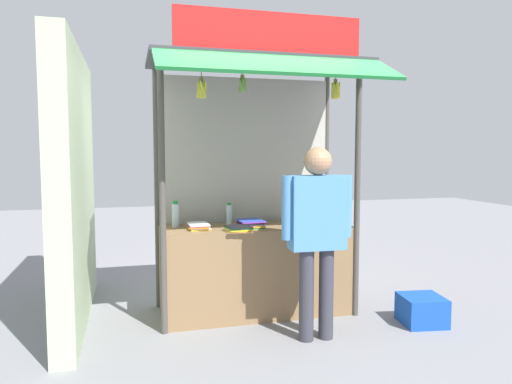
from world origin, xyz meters
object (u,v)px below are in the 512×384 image
water_bottle_front_right (176,215)px  magazine_stack_right (199,226)px  banana_bunch_rightmost (201,89)px  water_bottle_center (229,214)px  magazine_stack_back_right (328,223)px  water_bottle_left (285,208)px  magazine_stack_mid_left (251,224)px  vendor_person (317,225)px  magazine_stack_rear_center (238,229)px  banana_bunch_inner_left (336,90)px  plastic_crate (422,310)px  banana_bunch_leftmost (243,85)px

water_bottle_front_right → magazine_stack_right: size_ratio=0.86×
water_bottle_front_right → banana_bunch_rightmost: (0.18, -0.61, 1.18)m
water_bottle_center → magazine_stack_back_right: bearing=-24.8°
water_bottle_left → magazine_stack_mid_left: water_bottle_left is taller
water_bottle_front_right → magazine_stack_mid_left: bearing=-17.5°
water_bottle_front_right → magazine_stack_back_right: (1.50, -0.36, -0.10)m
magazine_stack_mid_left → vendor_person: size_ratio=0.17×
magazine_stack_rear_center → banana_bunch_inner_left: 1.60m
water_bottle_center → vendor_person: size_ratio=0.13×
water_bottle_left → vendor_person: vendor_person is taller
magazine_stack_mid_left → plastic_crate: bearing=-24.0°
water_bottle_center → magazine_stack_back_right: (0.93, -0.43, -0.08)m
water_bottle_left → banana_bunch_leftmost: size_ratio=1.37×
magazine_stack_mid_left → vendor_person: bearing=-62.7°
magazine_stack_right → magazine_stack_rear_center: (0.34, -0.25, -0.00)m
banana_bunch_rightmost → magazine_stack_rear_center: bearing=24.2°
banana_bunch_inner_left → banana_bunch_leftmost: bearing=180.0°
water_bottle_left → magazine_stack_mid_left: bearing=-147.5°
plastic_crate → vendor_person: bearing=-175.5°
water_bottle_left → banana_bunch_rightmost: (-1.00, -0.67, 1.16)m
water_bottle_front_right → magazine_stack_mid_left: 0.77m
magazine_stack_rear_center → banana_bunch_rightmost: size_ratio=0.90×
water_bottle_left → water_bottle_front_right: bearing=-177.2°
water_bottle_center → vendor_person: bearing=-62.5°
magazine_stack_back_right → banana_bunch_leftmost: (-0.95, -0.25, 1.33)m
water_bottle_left → vendor_person: 1.06m
water_bottle_left → banana_bunch_inner_left: size_ratio=1.17×
magazine_stack_right → magazine_stack_mid_left: magazine_stack_mid_left is taller
water_bottle_left → banana_bunch_leftmost: bearing=-133.1°
water_bottle_left → banana_bunch_inner_left: (0.27, -0.67, 1.19)m
magazine_stack_mid_left → magazine_stack_back_right: bearing=-9.6°
water_bottle_left → magazine_stack_rear_center: 0.82m
magazine_stack_mid_left → water_bottle_front_right: bearing=162.5°
magazine_stack_back_right → plastic_crate: magazine_stack_back_right is taller
magazine_stack_rear_center → vendor_person: bearing=-43.5°
banana_bunch_rightmost → plastic_crate: 2.94m
magazine_stack_back_right → water_bottle_front_right: bearing=166.5°
water_bottle_front_right → banana_bunch_inner_left: 1.99m
water_bottle_left → banana_bunch_inner_left: bearing=-68.0°
water_bottle_center → plastic_crate: bearing=-30.1°
magazine_stack_right → banana_bunch_inner_left: 1.85m
water_bottle_front_right → banana_bunch_rightmost: bearing=-73.2°
water_bottle_left → plastic_crate: (1.07, -0.97, -0.91)m
banana_bunch_inner_left → banana_bunch_rightmost: bearing=179.9°
water_bottle_left → banana_bunch_rightmost: size_ratio=1.04×
water_bottle_front_right → magazine_stack_right: bearing=-44.4°
magazine_stack_back_right → banana_bunch_rightmost: banana_bunch_rightmost is taller
banana_bunch_rightmost → magazine_stack_mid_left: bearing=35.0°
water_bottle_left → banana_bunch_leftmost: (-0.63, -0.67, 1.21)m
magazine_stack_right → plastic_crate: (2.05, -0.71, -0.79)m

